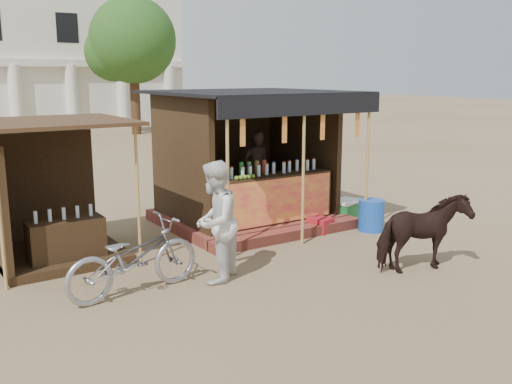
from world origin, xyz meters
name	(u,v)px	position (x,y,z in m)	size (l,w,h in m)	color
ground	(313,279)	(0.00, 0.00, 0.00)	(120.00, 120.00, 0.00)	#846B4C
main_stall	(250,176)	(1.02, 3.36, 1.03)	(3.60, 3.61, 2.78)	#963F31
secondary_stall	(46,211)	(-3.17, 3.24, 0.85)	(2.40, 2.40, 2.38)	#332212
cow	(423,233)	(1.67, -0.68, 0.63)	(0.68, 1.49, 1.26)	black
motorbike	(134,258)	(-2.53, 0.96, 0.54)	(0.72, 2.07, 1.09)	#97969F
bystander	(215,222)	(-1.29, 0.78, 0.93)	(0.90, 0.70, 1.86)	silver
blue_barrel	(371,215)	(2.74, 1.52, 0.32)	(0.52, 0.52, 0.63)	#1749AD
red_crate	(320,225)	(1.81, 2.00, 0.15)	(0.40, 0.43, 0.29)	maroon
cooler	(346,210)	(2.85, 2.40, 0.23)	(0.74, 0.61, 0.46)	#186C29
tree	(128,43)	(5.81, 22.14, 4.63)	(4.50, 4.40, 7.00)	#382314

